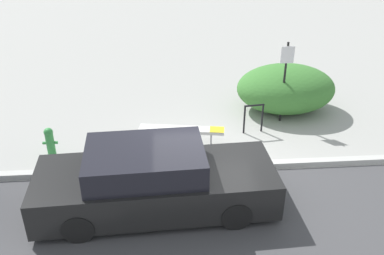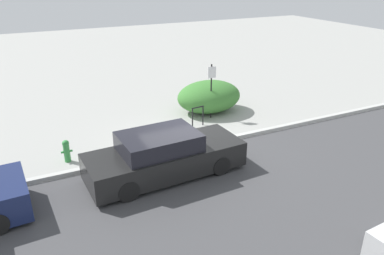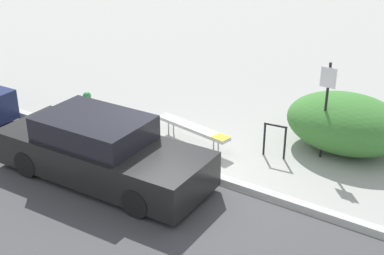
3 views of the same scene
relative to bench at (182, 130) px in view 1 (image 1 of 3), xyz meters
The scene contains 8 objects.
ground_plane 1.36m from the bench, 66.42° to the right, with size 60.00×60.00×0.00m, color #9E9E99.
curb 1.34m from the bench, 66.42° to the right, with size 60.00×0.20×0.13m.
bench is the anchor object (origin of this frame).
bike_rack 2.00m from the bench, 14.47° to the left, with size 0.55×0.11×0.83m.
sign_post 3.20m from the bench, 20.89° to the left, with size 0.36×0.08×2.30m.
fire_hydrant 3.25m from the bench, behind, with size 0.36×0.22×0.77m.
shrub_hedge 3.63m from the bench, 29.75° to the left, with size 2.87×2.16×1.37m.
parked_car_near 2.57m from the bench, 105.96° to the right, with size 4.83×1.96×1.41m.
Camera 1 is at (-1.00, -8.27, 5.68)m, focal length 40.00 mm.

